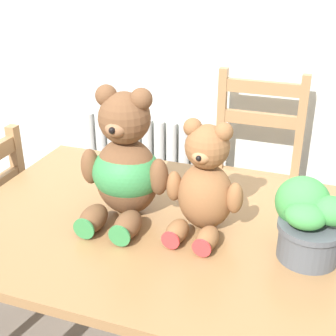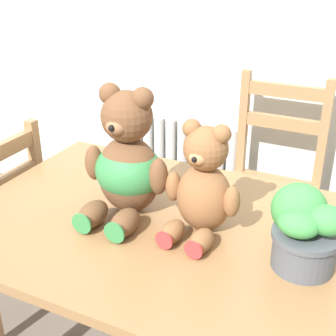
{
  "view_description": "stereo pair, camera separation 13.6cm",
  "coord_description": "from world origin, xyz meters",
  "px_view_note": "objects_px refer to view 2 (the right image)",
  "views": [
    {
      "loc": [
        0.45,
        -0.7,
        1.51
      ],
      "look_at": [
        0.04,
        0.46,
        0.92
      ],
      "focal_mm": 50.0,
      "sensor_mm": 36.0,
      "label": 1
    },
    {
      "loc": [
        0.57,
        -0.65,
        1.51
      ],
      "look_at": [
        0.04,
        0.46,
        0.92
      ],
      "focal_mm": 50.0,
      "sensor_mm": 36.0,
      "label": 2
    }
  ],
  "objects_px": {
    "wooden_chair_behind": "(269,188)",
    "teddy_bear_right": "(203,187)",
    "potted_plant": "(304,229)",
    "teddy_bear_left": "(127,164)"
  },
  "relations": [
    {
      "from": "wooden_chair_behind",
      "to": "potted_plant",
      "type": "relative_size",
      "value": 4.58
    },
    {
      "from": "teddy_bear_right",
      "to": "potted_plant",
      "type": "relative_size",
      "value": 1.55
    },
    {
      "from": "wooden_chair_behind",
      "to": "teddy_bear_right",
      "type": "distance_m",
      "value": 0.94
    },
    {
      "from": "wooden_chair_behind",
      "to": "potted_plant",
      "type": "height_order",
      "value": "wooden_chair_behind"
    },
    {
      "from": "teddy_bear_left",
      "to": "teddy_bear_right",
      "type": "xyz_separation_m",
      "value": [
        0.25,
        -0.0,
        -0.02
      ]
    },
    {
      "from": "teddy_bear_left",
      "to": "potted_plant",
      "type": "relative_size",
      "value": 1.88
    },
    {
      "from": "teddy_bear_left",
      "to": "wooden_chair_behind",
      "type": "bearing_deg",
      "value": -107.2
    },
    {
      "from": "wooden_chair_behind",
      "to": "teddy_bear_left",
      "type": "relative_size",
      "value": 2.44
    },
    {
      "from": "wooden_chair_behind",
      "to": "teddy_bear_right",
      "type": "height_order",
      "value": "teddy_bear_right"
    },
    {
      "from": "teddy_bear_left",
      "to": "teddy_bear_right",
      "type": "height_order",
      "value": "teddy_bear_left"
    }
  ]
}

